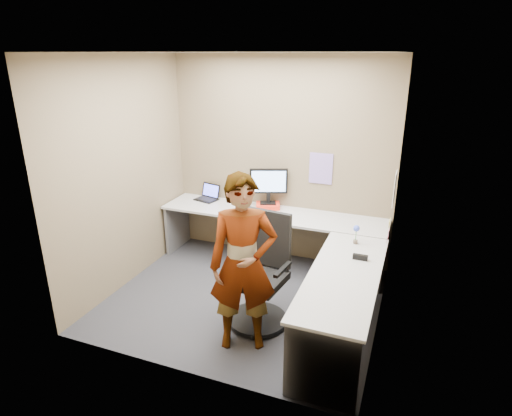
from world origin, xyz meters
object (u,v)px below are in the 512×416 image
at_px(desk, 291,246).
at_px(office_chair, 261,280).
at_px(monitor, 269,183).
at_px(person, 243,264).

height_order(desk, office_chair, office_chair).
distance_m(desk, monitor, 1.06).
bearing_deg(office_chair, monitor, 114.23).
bearing_deg(person, office_chair, 63.63).
distance_m(office_chair, person, 0.57).
bearing_deg(office_chair, desk, 88.60).
xyz_separation_m(monitor, office_chair, (0.44, -1.46, -0.59)).
relative_size(monitor, person, 0.28).
bearing_deg(office_chair, person, -85.63).
relative_size(desk, person, 1.73).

